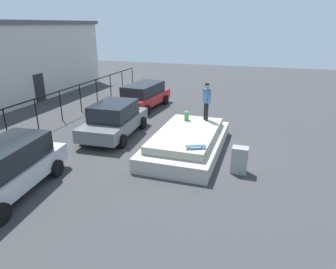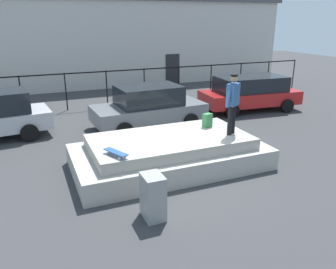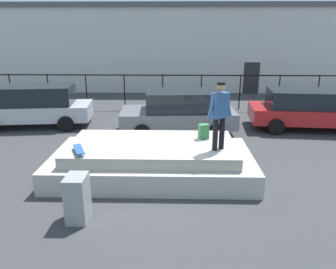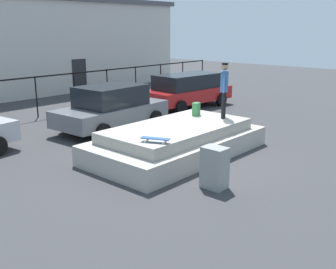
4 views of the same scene
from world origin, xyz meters
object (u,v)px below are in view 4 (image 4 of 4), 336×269
at_px(car_red_hatchback_far, 187,89).
at_px(utility_box, 215,168).
at_px(skateboard, 155,139).
at_px(car_grey_sedan_mid, 111,107).
at_px(backpack, 196,109).
at_px(skateboarder, 224,86).

height_order(car_red_hatchback_far, utility_box, car_red_hatchback_far).
relative_size(skateboard, car_grey_sedan_mid, 0.17).
xyz_separation_m(backpack, car_grey_sedan_mid, (-0.73, 3.56, -0.29)).
xyz_separation_m(car_grey_sedan_mid, car_red_hatchback_far, (5.44, 0.65, 0.01)).
relative_size(skateboarder, skateboard, 2.27).
bearing_deg(car_grey_sedan_mid, skateboard, -118.54).
distance_m(backpack, car_grey_sedan_mid, 3.64).
bearing_deg(skateboarder, utility_box, -148.80).
xyz_separation_m(car_grey_sedan_mid, utility_box, (-2.22, -6.42, -0.35)).
bearing_deg(utility_box, car_red_hatchback_far, 42.92).
bearing_deg(car_red_hatchback_far, backpack, -138.25).
bearing_deg(backpack, skateboard, -176.60).
bearing_deg(skateboard, skateboarder, 5.55).
distance_m(skateboarder, utility_box, 4.08).
bearing_deg(backpack, utility_box, -152.84).
bearing_deg(backpack, car_grey_sedan_mid, 84.51).
distance_m(skateboard, backpack, 3.56).
bearing_deg(utility_box, backpack, 44.40).
relative_size(skateboard, utility_box, 0.76).
distance_m(skateboarder, skateboard, 3.79).
distance_m(skateboard, car_grey_sedan_mid, 5.47).
bearing_deg(skateboarder, car_red_hatchback_far, 49.21).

